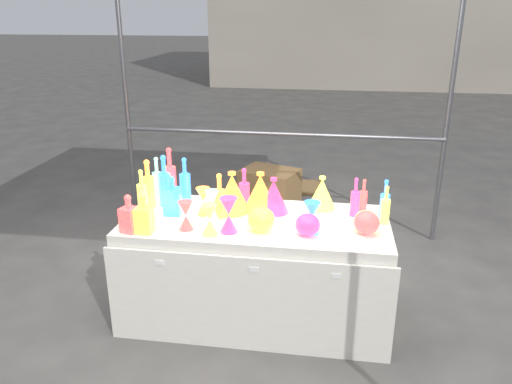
# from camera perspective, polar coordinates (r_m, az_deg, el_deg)

# --- Properties ---
(ground) EXTENTS (80.00, 80.00, 0.00)m
(ground) POSITION_cam_1_polar(r_m,az_deg,el_deg) (3.77, -0.00, -13.70)
(ground) COLOR #62605B
(ground) RESTS_ON ground
(display_table) EXTENTS (1.84, 0.83, 0.75)m
(display_table) POSITION_cam_1_polar(r_m,az_deg,el_deg) (3.56, -0.02, -8.78)
(display_table) COLOR white
(display_table) RESTS_ON ground
(cardboard_box_closed) EXTENTS (0.71, 0.61, 0.43)m
(cardboard_box_closed) POSITION_cam_1_polar(r_m,az_deg,el_deg) (5.58, 1.58, 0.43)
(cardboard_box_closed) COLOR olive
(cardboard_box_closed) RESTS_ON ground
(cardboard_box_flat) EXTENTS (0.67, 0.51, 0.05)m
(cardboard_box_flat) POSITION_cam_1_polar(r_m,az_deg,el_deg) (6.20, 4.68, 0.55)
(cardboard_box_flat) COLOR olive
(cardboard_box_flat) RESTS_ON ground
(bottle_0) EXTENTS (0.10, 0.10, 0.35)m
(bottle_0) POSITION_cam_1_polar(r_m,az_deg,el_deg) (3.66, -12.23, 0.98)
(bottle_0) COLOR red
(bottle_0) RESTS_ON display_table
(bottle_1) EXTENTS (0.11, 0.11, 0.38)m
(bottle_1) POSITION_cam_1_polar(r_m,az_deg,el_deg) (3.65, -10.41, 1.30)
(bottle_1) COLOR green
(bottle_1) RESTS_ON display_table
(bottle_2) EXTENTS (0.09, 0.09, 0.40)m
(bottle_2) POSITION_cam_1_polar(r_m,az_deg,el_deg) (3.75, -9.79, 2.04)
(bottle_2) COLOR orange
(bottle_2) RESTS_ON display_table
(bottle_3) EXTENTS (0.08, 0.08, 0.30)m
(bottle_3) POSITION_cam_1_polar(r_m,az_deg,el_deg) (3.56, -1.36, 0.44)
(bottle_3) COLOR #1E4AB4
(bottle_3) RESTS_ON display_table
(bottle_4) EXTENTS (0.09, 0.09, 0.30)m
(bottle_4) POSITION_cam_1_polar(r_m,az_deg,el_deg) (3.60, -12.90, 0.22)
(bottle_4) COLOR #125974
(bottle_4) RESTS_ON display_table
(bottle_5) EXTENTS (0.09, 0.09, 0.33)m
(bottle_5) POSITION_cam_1_polar(r_m,az_deg,el_deg) (3.78, -11.23, 1.52)
(bottle_5) COLOR #C7276F
(bottle_5) RESTS_ON display_table
(bottle_6) EXTENTS (0.09, 0.09, 0.32)m
(bottle_6) POSITION_cam_1_polar(r_m,az_deg,el_deg) (3.39, -4.19, -0.43)
(bottle_6) COLOR red
(bottle_6) RESTS_ON display_table
(bottle_7) EXTENTS (0.08, 0.08, 0.34)m
(bottle_7) POSITION_cam_1_polar(r_m,az_deg,el_deg) (3.70, -8.12, 1.37)
(bottle_7) COLOR green
(bottle_7) RESTS_ON display_table
(decanter_0) EXTENTS (0.11, 0.11, 0.26)m
(decanter_0) POSITION_cam_1_polar(r_m,az_deg,el_deg) (3.24, -12.68, -2.43)
(decanter_0) COLOR red
(decanter_0) RESTS_ON display_table
(decanter_1) EXTENTS (0.12, 0.12, 0.25)m
(decanter_1) POSITION_cam_1_polar(r_m,az_deg,el_deg) (3.28, -14.32, -2.37)
(decanter_1) COLOR orange
(decanter_1) RESTS_ON display_table
(decanter_2) EXTENTS (0.12, 0.12, 0.28)m
(decanter_2) POSITION_cam_1_polar(r_m,az_deg,el_deg) (3.50, -9.54, -0.37)
(decanter_2) COLOR green
(decanter_2) RESTS_ON display_table
(hourglass_0) EXTENTS (0.12, 0.12, 0.19)m
(hourglass_0) POSITION_cam_1_polar(r_m,az_deg,el_deg) (3.25, -8.02, -2.69)
(hourglass_0) COLOR orange
(hourglass_0) RESTS_ON display_table
(hourglass_1) EXTENTS (0.14, 0.14, 0.23)m
(hourglass_1) POSITION_cam_1_polar(r_m,az_deg,el_deg) (3.18, -3.15, -2.64)
(hourglass_1) COLOR #1E4AB4
(hourglass_1) RESTS_ON display_table
(hourglass_2) EXTENTS (0.11, 0.11, 0.20)m
(hourglass_2) POSITION_cam_1_polar(r_m,az_deg,el_deg) (3.16, -5.32, -3.18)
(hourglass_2) COLOR #125974
(hourglass_2) RESTS_ON display_table
(hourglass_3) EXTENTS (0.10, 0.10, 0.20)m
(hourglass_3) POSITION_cam_1_polar(r_m,az_deg,el_deg) (3.40, -4.99, -1.45)
(hourglass_3) COLOR #C7276F
(hourglass_3) RESTS_ON display_table
(hourglass_4) EXTENTS (0.13, 0.13, 0.20)m
(hourglass_4) POSITION_cam_1_polar(r_m,az_deg,el_deg) (3.47, -6.04, -1.07)
(hourglass_4) COLOR red
(hourglass_4) RESTS_ON display_table
(hourglass_5) EXTENTS (0.12, 0.12, 0.21)m
(hourglass_5) POSITION_cam_1_polar(r_m,az_deg,el_deg) (3.19, 6.39, -2.92)
(hourglass_5) COLOR green
(hourglass_5) RESTS_ON display_table
(globe_0) EXTENTS (0.22, 0.22, 0.14)m
(globe_0) POSITION_cam_1_polar(r_m,az_deg,el_deg) (3.21, 0.59, -3.31)
(globe_0) COLOR red
(globe_0) RESTS_ON display_table
(globe_1) EXTENTS (0.16, 0.16, 0.13)m
(globe_1) POSITION_cam_1_polar(r_m,az_deg,el_deg) (3.28, 12.49, -3.41)
(globe_1) COLOR #125974
(globe_1) RESTS_ON display_table
(globe_2) EXTENTS (0.22, 0.22, 0.13)m
(globe_2) POSITION_cam_1_polar(r_m,az_deg,el_deg) (3.25, 12.52, -3.57)
(globe_2) COLOR orange
(globe_2) RESTS_ON display_table
(globe_3) EXTENTS (0.21, 0.21, 0.13)m
(globe_3) POSITION_cam_1_polar(r_m,az_deg,el_deg) (3.17, 5.93, -3.88)
(globe_3) COLOR #1E4AB4
(globe_3) RESTS_ON display_table
(lampshade_0) EXTENTS (0.31, 0.31, 0.29)m
(lampshade_0) POSITION_cam_1_polar(r_m,az_deg,el_deg) (3.50, -2.74, 0.02)
(lampshade_0) COLOR #EDFF35
(lampshade_0) RESTS_ON display_table
(lampshade_1) EXTENTS (0.26, 0.26, 0.29)m
(lampshade_1) POSITION_cam_1_polar(r_m,az_deg,el_deg) (3.50, 0.50, 0.03)
(lampshade_1) COLOR #EDFF35
(lampshade_1) RESTS_ON display_table
(lampshade_2) EXTENTS (0.28, 0.28, 0.25)m
(lampshade_2) POSITION_cam_1_polar(r_m,az_deg,el_deg) (3.49, 2.02, -0.34)
(lampshade_2) COLOR #1E4AB4
(lampshade_2) RESTS_ON display_table
(lampshade_3) EXTENTS (0.26, 0.26, 0.24)m
(lampshade_3) POSITION_cam_1_polar(r_m,az_deg,el_deg) (3.59, 7.54, -0.04)
(lampshade_3) COLOR #125974
(lampshade_3) RESTS_ON display_table
(bottle_8) EXTENTS (0.07, 0.07, 0.29)m
(bottle_8) POSITION_cam_1_polar(r_m,az_deg,el_deg) (3.46, 14.52, -0.89)
(bottle_8) COLOR green
(bottle_8) RESTS_ON display_table
(bottle_9) EXTENTS (0.07, 0.07, 0.25)m
(bottle_9) POSITION_cam_1_polar(r_m,az_deg,el_deg) (3.56, 12.18, -0.44)
(bottle_9) COLOR orange
(bottle_9) RESTS_ON display_table
(bottle_10) EXTENTS (0.06, 0.06, 0.28)m
(bottle_10) POSITION_cam_1_polar(r_m,az_deg,el_deg) (3.49, 11.28, -0.55)
(bottle_10) COLOR #1E4AB4
(bottle_10) RESTS_ON display_table
(bottle_11) EXTENTS (0.06, 0.06, 0.27)m
(bottle_11) POSITION_cam_1_polar(r_m,az_deg,el_deg) (3.40, 14.60, -1.42)
(bottle_11) COLOR #125974
(bottle_11) RESTS_ON display_table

